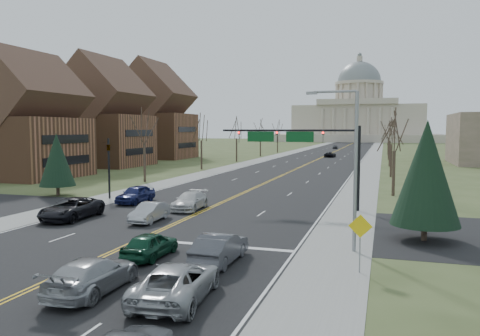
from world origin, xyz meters
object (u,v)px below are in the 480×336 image
Objects in this scene: signal_left at (109,162)px; street_light at (351,159)px; car_sb_outer_second at (136,194)px; car_nb_inner_lead at (150,245)px; car_nb_outer_second at (177,281)px; signal_mast at (299,142)px; car_nb_outer_lead at (220,248)px; car_sb_inner_second at (190,201)px; car_sb_outer_lead at (71,209)px; car_sb_inner_lead at (150,212)px; warn_sign at (360,232)px; car_nb_inner_second at (93,274)px; car_far_nb at (330,154)px; car_far_sb at (335,147)px.

street_light is at bearing -29.12° from signal_left.
car_sb_outer_second is at bearing -22.28° from signal_left.
car_nb_outer_second is at bearing 128.21° from car_nb_inner_lead.
car_nb_outer_lead is (-0.95, -17.84, -4.97)m from signal_mast.
street_light is at bearing -144.30° from car_nb_outer_lead.
signal_left reaches higher than car_sb_inner_second.
car_sb_outer_lead is (-10.98, 7.96, 0.11)m from car_nb_inner_lead.
warn_sign is at bearing -29.70° from car_sb_inner_lead.
car_nb_outer_second is (0.12, -5.50, -0.02)m from car_nb_outer_lead.
car_sb_inner_lead is at bearing -100.96° from car_sb_inner_second.
warn_sign reaches higher than car_nb_outer_second.
car_sb_outer_lead reaches higher than car_nb_inner_second.
car_nb_inner_second is 1.02× the size of car_sb_inner_second.
street_light is at bearing -154.91° from car_nb_inner_lead.
car_sb_outer_lead is at bearing -173.60° from car_sb_inner_lead.
signal_mast reaches higher than signal_left.
car_sb_outer_second is 78.28m from car_far_nb.
signal_left is 1.16× the size of car_nb_inner_second.
signal_mast reaches higher than car_nb_outer_second.
car_nb_outer_lead is (3.90, 0.19, 0.08)m from car_nb_inner_lead.
car_sb_outer_lead is (-11.19, 13.46, 0.06)m from car_nb_inner_second.
car_sb_inner_lead is 9.42m from car_sb_outer_second.
car_sb_inner_second reaches higher than car_sb_inner_lead.
car_nb_outer_second is at bearing -92.02° from signal_mast.
car_nb_outer_second is 148.87m from car_far_sb.
car_sb_outer_second reaches higher than car_sb_inner_lead.
car_sb_inner_second is (-14.89, 14.10, -1.27)m from warn_sign.
signal_left is 27.69m from car_nb_inner_second.
car_nb_outer_second is 26.06m from car_sb_outer_second.
car_far_sb is at bearing 86.86° from car_sb_inner_second.
car_far_nb is (13.33, 76.14, -3.03)m from signal_left.
car_nb_inner_lead is at bearing -105.06° from signal_mast.
warn_sign reaches higher than car_sb_inner_second.
car_nb_inner_lead is 5.50m from car_nb_inner_second.
car_nb_inner_lead is 94.17m from car_far_nb.
car_sb_inner_lead is 5.82m from car_sb_inner_second.
car_far_nb is at bearing 84.34° from car_sb_inner_second.
warn_sign is 0.56× the size of car_sb_inner_second.
signal_mast reaches higher than car_far_sb.
signal_mast reaches higher than car_nb_inner_lead.
signal_left is 30.57m from warn_sign.
car_sb_inner_lead is 85.41m from car_far_nb.
car_nb_inner_second is 17.51m from car_sb_outer_lead.
street_light is at bearing -68.59° from signal_mast.
car_sb_inner_second reaches higher than car_far_sb.
car_nb_outer_second is 1.14× the size of car_far_nb.
car_sb_outer_lead is (-15.00, 13.27, 0.05)m from car_nb_outer_second.
car_nb_inner_lead is 1.01× the size of car_far_sb.
signal_left reaches higher than car_nb_inner_second.
car_nb_inner_second is 0.89× the size of car_sb_outer_lead.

